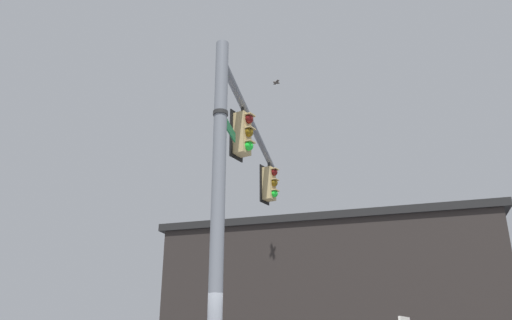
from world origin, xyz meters
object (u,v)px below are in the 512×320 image
at_px(traffic_light_mid_inner, 270,184).
at_px(bird_flying, 276,83).
at_px(traffic_light_nearest_pole, 243,134).
at_px(street_name_sign, 225,121).

xyz_separation_m(traffic_light_mid_inner, bird_flying, (-1.47, -0.52, 4.45)).
distance_m(traffic_light_nearest_pole, street_name_sign, 1.72).
height_order(traffic_light_mid_inner, street_name_sign, traffic_light_mid_inner).
bearing_deg(street_name_sign, bird_flying, -159.57).
xyz_separation_m(traffic_light_nearest_pole, traffic_light_mid_inner, (-3.72, -1.42, 0.00)).
distance_m(traffic_light_mid_inner, street_name_sign, 5.67).
distance_m(traffic_light_nearest_pole, traffic_light_mid_inner, 3.99).
xyz_separation_m(traffic_light_nearest_pole, bird_flying, (-5.19, -1.94, 4.45)).
distance_m(traffic_light_nearest_pole, bird_flying, 7.11).
xyz_separation_m(traffic_light_nearest_pole, street_name_sign, (1.56, 0.58, -0.43)).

